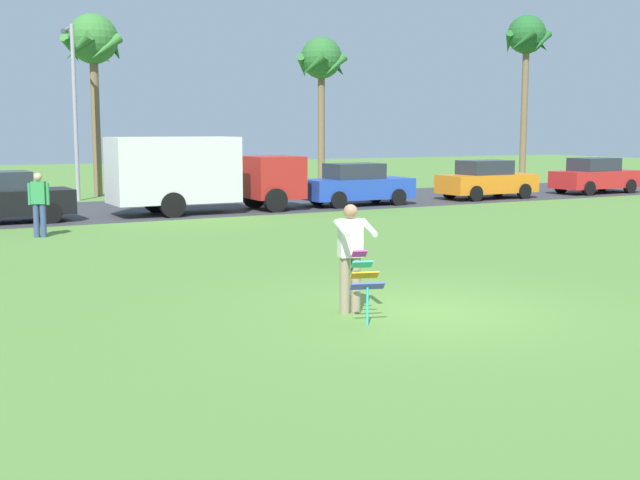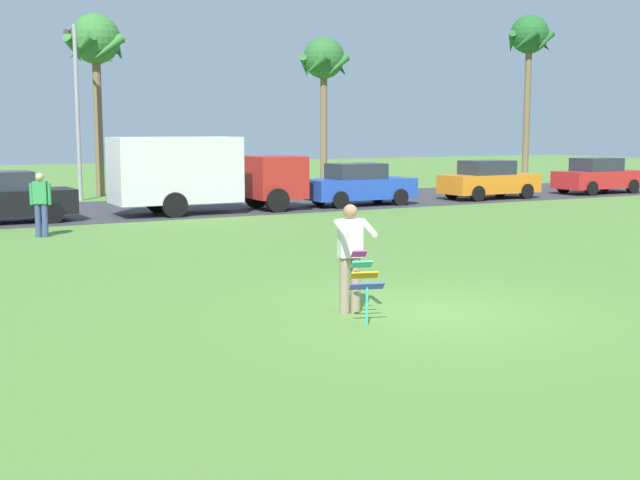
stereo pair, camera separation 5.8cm
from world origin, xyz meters
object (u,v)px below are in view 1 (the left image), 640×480
Objects in this scene: kite_held at (365,277)px; parked_car_black at (0,198)px; parked_truck_red_cab at (197,172)px; palm_tree_far_left at (526,42)px; person_kite_flyer at (351,254)px; streetlight_pole at (74,101)px; palm_tree_centre_far at (321,64)px; parked_car_orange at (487,180)px; parked_car_blue at (357,185)px; person_walker_near at (39,203)px; palm_tree_right_near at (93,46)px; parked_car_red at (595,176)px.

kite_held is 16.84m from parked_car_black.
parked_truck_red_cab is 0.74× the size of palm_tree_far_left.
person_kite_flyer is 23.49m from streetlight_pole.
kite_held is 31.36m from palm_tree_centre_far.
parked_truck_red_cab is at bearing 78.49° from person_kite_flyer.
parked_car_orange is at bearing -25.97° from streetlight_pole.
parked_truck_red_cab reaches higher than parked_car_blue.
parked_truck_red_cab reaches higher than person_kite_flyer.
person_kite_flyer is 0.41× the size of parked_car_orange.
person_kite_flyer is 0.72m from kite_held.
streetlight_pole is 12.21m from person_walker_near.
streetlight_pole is at bearing -125.86° from palm_tree_right_near.
palm_tree_centre_far is (10.74, 10.89, 4.77)m from parked_truck_red_cab.
streetlight_pole reaches higher than parked_car_orange.
streetlight_pole is (-2.47, 7.36, 2.59)m from parked_truck_red_cab.
kite_held is at bearing -134.05° from parked_car_orange.
person_walker_near is (-18.53, -3.96, 0.16)m from parked_car_orange.
parked_car_red is at bearing 0.00° from parked_car_orange.
parked_car_blue is 12.51m from parked_car_red.
person_kite_flyer is 0.41× the size of parked_car_red.
streetlight_pole is (-15.12, 7.37, 3.22)m from parked_car_orange.
palm_tree_centre_far is (13.97, 26.80, 5.23)m from person_kite_flyer.
parked_car_black is 30.82m from palm_tree_far_left.
person_walker_near is at bearing -155.92° from palm_tree_far_left.
parked_car_black is 1.00× the size of parked_car_red.
parked_car_red is at bearing 36.65° from kite_held.
palm_tree_far_left reaches higher than kite_held.
streetlight_pole reaches higher than parked_car_red.
streetlight_pole reaches higher than kite_held.
parked_truck_red_cab is 8.19m from streetlight_pole.
palm_tree_far_left reaches higher than palm_tree_right_near.
person_kite_flyer is 0.26× the size of parked_truck_red_cab.
palm_tree_right_near is at bearing 70.31° from person_walker_near.
streetlight_pole is at bearing -165.05° from palm_tree_centre_far.
person_kite_flyer reaches higher than parked_car_orange.
parked_car_blue is at bearing 180.00° from parked_car_red.
parked_car_blue is 0.54× the size of palm_tree_right_near.
palm_tree_far_left is (9.74, 8.68, 6.86)m from parked_car_orange.
parked_car_red is 0.47× the size of palm_tree_far_left.
person_walker_near is (-16.62, -14.85, -5.25)m from palm_tree_centre_far.
parked_car_black is at bearing -180.00° from parked_car_blue.
parked_car_black is at bearing 100.24° from kite_held.
person_walker_near is (-2.65, 11.95, -0.02)m from person_kite_flyer.
palm_tree_far_left is (11.65, -2.21, 1.45)m from palm_tree_centre_far.
parked_car_blue is 13.11m from palm_tree_right_near.
kite_held is at bearing -102.40° from person_kite_flyer.
person_kite_flyer is 27.25m from parked_car_red.
palm_tree_far_left is (23.60, -0.44, 1.27)m from palm_tree_right_near.
person_walker_near is (-5.89, -3.96, -0.48)m from parked_truck_red_cab.
palm_tree_right_near is at bearing -171.53° from palm_tree_centre_far.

